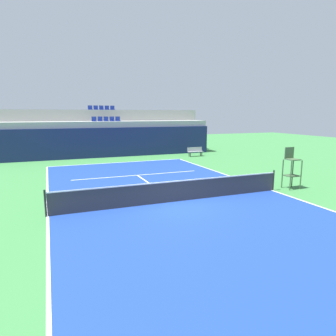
# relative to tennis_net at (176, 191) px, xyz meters

# --- Properties ---
(ground_plane) EXTENTS (80.00, 80.00, 0.00)m
(ground_plane) POSITION_rel_tennis_net_xyz_m (0.00, 0.00, -0.51)
(ground_plane) COLOR #387A3D
(court_surface) EXTENTS (11.00, 24.00, 0.01)m
(court_surface) POSITION_rel_tennis_net_xyz_m (0.00, 0.00, -0.50)
(court_surface) COLOR navy
(court_surface) RESTS_ON ground_plane
(baseline_far) EXTENTS (11.00, 0.10, 0.00)m
(baseline_far) POSITION_rel_tennis_net_xyz_m (0.00, 11.95, -0.50)
(baseline_far) COLOR white
(baseline_far) RESTS_ON court_surface
(sideline_left) EXTENTS (0.10, 24.00, 0.00)m
(sideline_left) POSITION_rel_tennis_net_xyz_m (-5.45, 0.00, -0.50)
(sideline_left) COLOR white
(sideline_left) RESTS_ON court_surface
(sideline_right) EXTENTS (0.10, 24.00, 0.00)m
(sideline_right) POSITION_rel_tennis_net_xyz_m (5.45, 0.00, -0.50)
(sideline_right) COLOR white
(sideline_right) RESTS_ON court_surface
(service_line_far) EXTENTS (8.26, 0.10, 0.00)m
(service_line_far) POSITION_rel_tennis_net_xyz_m (0.00, 6.40, -0.50)
(service_line_far) COLOR white
(service_line_far) RESTS_ON court_surface
(centre_service_line) EXTENTS (0.10, 6.40, 0.00)m
(centre_service_line) POSITION_rel_tennis_net_xyz_m (0.00, 3.20, -0.50)
(centre_service_line) COLOR white
(centre_service_line) RESTS_ON court_surface
(back_wall) EXTENTS (20.03, 0.30, 2.71)m
(back_wall) POSITION_rel_tennis_net_xyz_m (0.00, 15.40, 0.84)
(back_wall) COLOR navy
(back_wall) RESTS_ON ground_plane
(stands_tier_lower) EXTENTS (20.03, 2.40, 3.26)m
(stands_tier_lower) POSITION_rel_tennis_net_xyz_m (0.00, 16.75, 1.12)
(stands_tier_lower) COLOR #9E9E99
(stands_tier_lower) RESTS_ON ground_plane
(stands_tier_upper) EXTENTS (20.03, 2.40, 4.34)m
(stands_tier_upper) POSITION_rel_tennis_net_xyz_m (0.00, 19.15, 1.66)
(stands_tier_upper) COLOR #9E9E99
(stands_tier_upper) RESTS_ON ground_plane
(seating_row_lower) EXTENTS (2.69, 0.44, 0.44)m
(seating_row_lower) POSITION_rel_tennis_net_xyz_m (0.00, 16.85, 2.88)
(seating_row_lower) COLOR navy
(seating_row_lower) RESTS_ON stands_tier_lower
(seating_row_upper) EXTENTS (2.69, 0.44, 0.44)m
(seating_row_upper) POSITION_rel_tennis_net_xyz_m (0.00, 19.25, 3.96)
(seating_row_upper) COLOR navy
(seating_row_upper) RESTS_ON stands_tier_upper
(tennis_net) EXTENTS (11.08, 0.08, 1.07)m
(tennis_net) POSITION_rel_tennis_net_xyz_m (0.00, 0.00, 0.00)
(tennis_net) COLOR black
(tennis_net) RESTS_ON court_surface
(umpire_chair) EXTENTS (0.76, 0.66, 2.20)m
(umpire_chair) POSITION_rel_tennis_net_xyz_m (6.70, 0.06, 0.68)
(umpire_chair) COLOR #334C2D
(umpire_chair) RESTS_ON ground_plane
(player_bench) EXTENTS (1.50, 0.40, 0.85)m
(player_bench) POSITION_rel_tennis_net_xyz_m (7.56, 13.04, -0.00)
(player_bench) COLOR #99999E
(player_bench) RESTS_ON ground_plane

